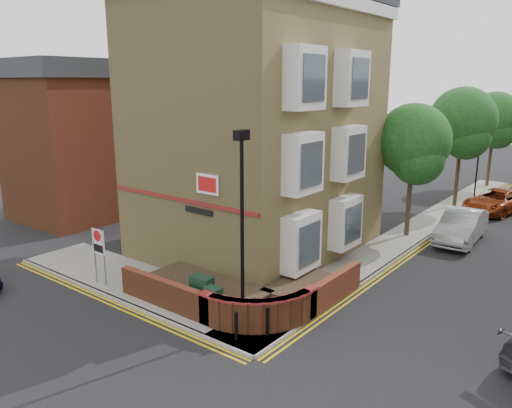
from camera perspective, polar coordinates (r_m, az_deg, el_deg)
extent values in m
plane|color=black|center=(16.88, -8.52, -13.88)|extent=(120.00, 120.00, 0.00)
cube|color=gray|center=(20.14, -12.38, -9.13)|extent=(13.00, 3.00, 0.12)
cube|color=gray|center=(28.72, 18.25, -2.54)|extent=(2.00, 32.00, 0.12)
cube|color=gray|center=(19.32, -15.84, -10.37)|extent=(13.00, 0.15, 0.12)
cube|color=gray|center=(28.42, 20.14, -2.86)|extent=(0.15, 32.00, 0.12)
cube|color=gold|center=(19.21, -16.44, -10.73)|extent=(13.00, 0.28, 0.01)
cube|color=gold|center=(28.37, 20.61, -3.05)|extent=(0.28, 32.00, 0.01)
cube|color=#9A8952|center=(23.03, 0.31, 8.38)|extent=(8.00, 10.00, 11.00)
cube|color=maroon|center=(19.70, -8.66, 0.51)|extent=(7.80, 0.06, 0.15)
cube|color=white|center=(18.48, -5.56, 2.26)|extent=(1.10, 0.05, 0.75)
cube|color=black|center=(19.07, -6.58, -0.80)|extent=(1.40, 0.04, 0.22)
cylinder|color=black|center=(15.46, -1.59, -3.82)|extent=(0.12, 0.12, 6.00)
cylinder|color=black|center=(16.44, -1.53, -12.49)|extent=(0.20, 0.20, 0.80)
cube|color=black|center=(14.82, -1.67, 7.88)|extent=(0.25, 0.50, 0.30)
cube|color=#15301E|center=(17.58, -6.18, -10.03)|extent=(0.80, 0.45, 1.20)
cube|color=#15301E|center=(16.89, -4.91, -11.21)|extent=(0.55, 0.40, 1.10)
cylinder|color=black|center=(15.64, -2.28, -13.74)|extent=(0.11, 0.11, 0.90)
cylinder|color=black|center=(15.86, 1.34, -13.31)|extent=(0.11, 0.11, 0.90)
cylinder|color=slate|center=(20.55, -17.94, -5.56)|extent=(0.06, 0.06, 2.20)
cylinder|color=slate|center=(20.08, -16.96, -5.95)|extent=(0.06, 0.06, 2.20)
cube|color=white|center=(20.13, -17.58, -4.14)|extent=(0.72, 0.04, 1.00)
cylinder|color=red|center=(20.04, -17.70, -3.48)|extent=(0.44, 0.02, 0.44)
cube|color=brown|center=(31.93, -17.11, 6.37)|extent=(6.00, 10.00, 8.00)
cube|color=#282B2F|center=(31.71, -17.70, 14.45)|extent=(6.40, 10.40, 1.00)
cylinder|color=#382B1E|center=(26.34, 17.14, 1.35)|extent=(0.24, 0.24, 4.55)
sphere|color=#16441A|center=(25.93, 17.54, 6.97)|extent=(3.64, 3.64, 3.64)
sphere|color=#16441A|center=(25.62, 18.00, 4.95)|extent=(2.60, 2.60, 2.60)
sphere|color=#16441A|center=(26.46, 17.17, 6.12)|extent=(2.86, 2.86, 2.86)
cylinder|color=#382B1E|center=(33.79, 22.09, 4.01)|extent=(0.24, 0.24, 5.04)
sphere|color=#16441A|center=(33.47, 22.54, 8.87)|extent=(4.03, 4.03, 4.03)
sphere|color=#16441A|center=(33.15, 22.92, 7.17)|extent=(2.88, 2.88, 2.88)
sphere|color=#16441A|center=(33.97, 22.16, 8.11)|extent=(3.17, 3.17, 3.17)
cylinder|color=#382B1E|center=(41.49, 25.20, 5.16)|extent=(0.24, 0.24, 4.76)
sphere|color=#16441A|center=(41.23, 25.59, 8.90)|extent=(3.81, 3.81, 3.81)
sphere|color=#16441A|center=(40.92, 25.91, 7.59)|extent=(2.72, 2.72, 2.72)
sphere|color=#16441A|center=(41.72, 25.24, 8.32)|extent=(2.99, 2.99, 2.99)
cylinder|color=black|center=(36.70, 23.88, 3.09)|extent=(0.10, 0.10, 3.20)
imported|color=black|center=(36.41, 24.20, 6.33)|extent=(0.20, 0.16, 1.00)
imported|color=#9B9DA3|center=(26.90, 22.42, -2.36)|extent=(1.94, 4.89, 1.58)
imported|color=maroon|center=(33.80, 25.83, 0.30)|extent=(3.53, 5.52, 1.42)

